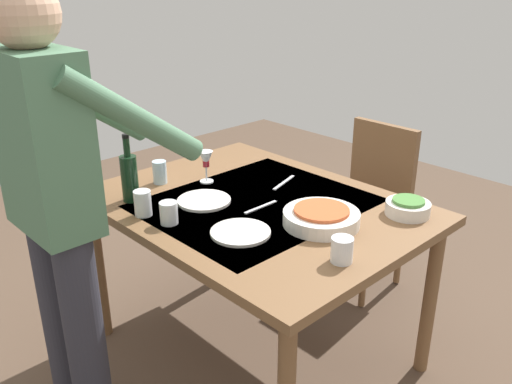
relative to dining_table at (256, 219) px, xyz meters
name	(u,v)px	position (x,y,z in m)	size (l,w,h in m)	color
ground_plane	(256,349)	(0.00, 0.00, -0.70)	(6.00, 6.00, 0.00)	brown
dining_table	(256,219)	(0.00, 0.00, 0.00)	(1.37, 1.05, 0.77)	brown
chair_near	(370,195)	(0.03, -0.91, -0.17)	(0.40, 0.40, 0.91)	#523019
person_server	(58,203)	(0.15, 0.79, 0.27)	(0.42, 0.61, 1.69)	#2D2D38
wine_bottle	(129,176)	(0.39, 0.37, 0.19)	(0.07, 0.07, 0.30)	black
wine_glass_left	(206,161)	(0.33, 0.00, 0.18)	(0.07, 0.07, 0.15)	white
water_cup_near_left	(342,250)	(-0.56, 0.13, 0.12)	(0.08, 0.08, 0.09)	silver
water_cup_near_right	(160,172)	(0.47, 0.16, 0.13)	(0.06, 0.06, 0.11)	silver
water_cup_far_left	(169,213)	(0.09, 0.38, 0.12)	(0.07, 0.07, 0.09)	silver
water_cup_far_right	(143,203)	(0.23, 0.42, 0.13)	(0.07, 0.07, 0.11)	silver
serving_bowl_pasta	(321,217)	(-0.33, -0.04, 0.11)	(0.30, 0.30, 0.07)	silver
side_bowl_salad	(408,207)	(-0.51, -0.36, 0.11)	(0.18, 0.18, 0.07)	silver
dinner_plate_near	(204,200)	(0.16, 0.15, 0.08)	(0.23, 0.23, 0.01)	silver
dinner_plate_far	(240,232)	(-0.17, 0.24, 0.08)	(0.23, 0.23, 0.01)	silver
table_knife	(284,183)	(0.07, -0.25, 0.08)	(0.01, 0.20, 0.01)	silver
table_fork	(261,207)	(-0.05, 0.02, 0.08)	(0.01, 0.18, 0.01)	silver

